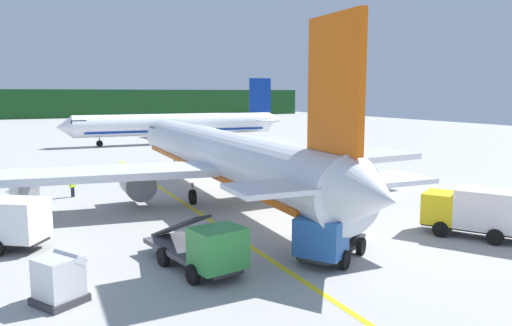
# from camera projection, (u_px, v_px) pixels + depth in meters

# --- Properties ---
(airliner_foreground) EXTENTS (34.68, 41.68, 11.90)m
(airliner_foreground) POSITION_uv_depth(u_px,v_px,m) (221.00, 156.00, 38.48)
(airliner_foreground) COLOR silver
(airliner_foreground) RESTS_ON ground
(airliner_mid_apron) EXTENTS (37.99, 31.64, 10.85)m
(airliner_mid_apron) POSITION_uv_depth(u_px,v_px,m) (180.00, 125.00, 81.87)
(airliner_mid_apron) COLOR white
(airliner_mid_apron) RESTS_ON ground
(service_truck_fuel) EXTENTS (5.55, 4.68, 2.40)m
(service_truck_fuel) POSITION_uv_depth(u_px,v_px,m) (334.00, 230.00, 24.88)
(service_truck_fuel) COLOR #2659A5
(service_truck_fuel) RESTS_ON ground
(service_truck_baggage) EXTENTS (5.18, 6.55, 2.81)m
(service_truck_baggage) POSITION_uv_depth(u_px,v_px,m) (483.00, 211.00, 28.20)
(service_truck_baggage) COLOR yellow
(service_truck_baggage) RESTS_ON ground
(service_truck_catering) EXTENTS (3.39, 7.00, 2.69)m
(service_truck_catering) POSITION_uv_depth(u_px,v_px,m) (204.00, 249.00, 22.67)
(service_truck_catering) COLOR #338C3F
(service_truck_catering) RESTS_ON ground
(cargo_container_near) EXTENTS (2.22, 2.22, 2.02)m
(cargo_container_near) POSITION_uv_depth(u_px,v_px,m) (25.00, 197.00, 34.97)
(cargo_container_near) COLOR #333338
(cargo_container_near) RESTS_ON ground
(cargo_container_mid) EXTENTS (2.32, 2.32, 1.99)m
(cargo_container_mid) POSITION_uv_depth(u_px,v_px,m) (59.00, 280.00, 19.48)
(cargo_container_mid) COLOR #333338
(cargo_container_mid) RESTS_ON ground
(crew_marshaller) EXTENTS (0.28, 0.63, 1.61)m
(crew_marshaller) POSITION_uv_depth(u_px,v_px,m) (24.00, 180.00, 42.13)
(crew_marshaller) COLOR #191E33
(crew_marshaller) RESTS_ON ground
(crew_loader_left) EXTENTS (0.61, 0.34, 1.60)m
(crew_loader_left) POSITION_uv_depth(u_px,v_px,m) (487.00, 205.00, 32.47)
(crew_loader_left) COLOR #191E33
(crew_loader_left) RESTS_ON ground
(crew_supervisor) EXTENTS (0.53, 0.45, 1.67)m
(crew_supervisor) POSITION_uv_depth(u_px,v_px,m) (72.00, 185.00, 39.46)
(crew_supervisor) COLOR #191E33
(crew_supervisor) RESTS_ON ground
(apron_guide_line) EXTENTS (0.30, 60.00, 0.01)m
(apron_guide_line) POSITION_uv_depth(u_px,v_px,m) (203.00, 215.00, 33.66)
(apron_guide_line) COLOR yellow
(apron_guide_line) RESTS_ON ground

